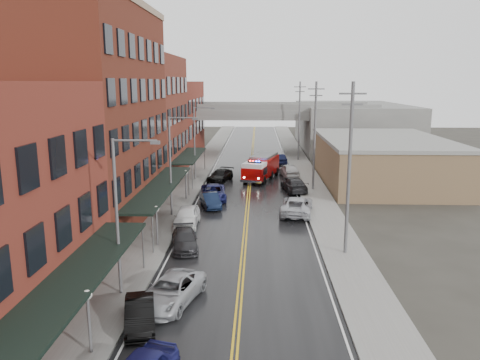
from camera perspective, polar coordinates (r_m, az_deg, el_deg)
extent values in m
cube|color=black|center=(48.08, 0.99, -2.50)|extent=(11.00, 160.00, 0.02)
cube|color=slate|center=(48.77, -7.62, -2.32)|extent=(3.00, 160.00, 0.15)
cube|color=slate|center=(48.47, 9.66, -2.48)|extent=(3.00, 160.00, 0.15)
cube|color=gray|center=(48.51, -5.70, -2.35)|extent=(0.30, 160.00, 0.15)
cube|color=gray|center=(48.28, 7.72, -2.47)|extent=(0.30, 160.00, 0.15)
cube|color=#5C2818|center=(42.16, -17.72, 7.30)|extent=(9.00, 20.00, 18.00)
cube|color=maroon|center=(58.99, -11.88, 7.31)|extent=(9.00, 15.00, 15.00)
cube|color=maroon|center=(76.15, -8.65, 7.28)|extent=(9.00, 20.00, 12.00)
cube|color=#836146|center=(59.28, 16.89, 2.20)|extent=(14.00, 22.00, 5.00)
cube|color=slate|center=(88.58, 13.39, 6.42)|extent=(18.00, 30.00, 8.00)
cube|color=black|center=(23.98, -19.01, -10.76)|extent=(2.60, 16.00, 0.18)
cylinder|color=slate|center=(30.93, -11.74, -8.15)|extent=(0.10, 0.10, 3.00)
cube|color=black|center=(41.44, -9.63, -0.77)|extent=(2.60, 18.00, 0.18)
cylinder|color=slate|center=(33.50, -10.60, -6.53)|extent=(0.10, 0.10, 3.00)
cylinder|color=slate|center=(49.83, -6.28, -0.30)|extent=(0.10, 0.10, 3.00)
cube|color=black|center=(58.38, -6.16, 3.00)|extent=(2.60, 13.00, 0.18)
cylinder|color=slate|center=(52.54, -5.83, 0.35)|extent=(0.10, 0.10, 3.00)
cylinder|color=slate|center=(64.44, -4.33, 2.52)|extent=(0.10, 0.10, 3.00)
cylinder|color=#59595B|center=(22.60, -17.89, -16.62)|extent=(0.14, 0.14, 2.80)
sphere|color=silver|center=(21.94, -18.14, -13.16)|extent=(0.44, 0.44, 0.44)
cylinder|color=#59595B|center=(35.02, -10.10, -5.86)|extent=(0.14, 0.14, 2.80)
sphere|color=silver|center=(34.60, -10.19, -3.49)|extent=(0.44, 0.44, 0.44)
cylinder|color=#59595B|center=(48.31, -6.61, -0.82)|extent=(0.14, 0.14, 2.80)
sphere|color=silver|center=(48.01, -6.65, 0.93)|extent=(0.44, 0.44, 0.44)
cylinder|color=#59595B|center=(26.83, -14.77, -4.68)|extent=(0.18, 0.18, 9.00)
cylinder|color=#59595B|center=(25.61, -12.72, 4.72)|extent=(2.40, 0.12, 0.12)
cube|color=#59595B|center=(25.36, -10.30, 4.52)|extent=(0.50, 0.22, 0.18)
cylinder|color=#59595B|center=(41.97, -8.49, 1.52)|extent=(0.18, 0.18, 9.00)
cylinder|color=#59595B|center=(41.21, -7.02, 7.54)|extent=(2.40, 0.12, 0.12)
cube|color=#59595B|center=(41.05, -5.49, 7.42)|extent=(0.50, 0.22, 0.18)
cylinder|color=#59595B|center=(57.58, -5.57, 4.39)|extent=(0.18, 0.18, 9.00)
cylinder|color=#59595B|center=(57.02, -4.45, 8.78)|extent=(2.40, 0.12, 0.12)
cube|color=#59595B|center=(56.91, -3.34, 8.69)|extent=(0.50, 0.22, 0.18)
cylinder|color=#59595B|center=(32.72, 13.15, 1.07)|extent=(0.24, 0.24, 12.00)
cube|color=#59595B|center=(32.18, 13.60, 10.20)|extent=(1.80, 0.12, 0.12)
cube|color=#59595B|center=(32.20, 13.53, 8.96)|extent=(1.40, 0.12, 0.12)
cylinder|color=#59595B|center=(52.28, 9.09, 5.20)|extent=(0.24, 0.24, 12.00)
cube|color=#59595B|center=(51.94, 9.28, 10.90)|extent=(1.80, 0.12, 0.12)
cube|color=#59595B|center=(51.95, 9.25, 10.13)|extent=(1.40, 0.12, 0.12)
cylinder|color=#59595B|center=(72.08, 7.23, 7.06)|extent=(0.24, 0.24, 12.00)
cube|color=#59595B|center=(71.83, 7.34, 11.20)|extent=(1.80, 0.12, 0.12)
cube|color=#59595B|center=(71.85, 7.32, 10.64)|extent=(1.40, 0.12, 0.12)
cube|color=slate|center=(78.74, 1.53, 8.10)|extent=(40.00, 10.00, 1.50)
cube|color=slate|center=(79.97, -6.43, 5.39)|extent=(1.60, 8.00, 6.00)
cube|color=slate|center=(79.70, 9.48, 5.28)|extent=(1.60, 8.00, 6.00)
cube|color=#9C0707|center=(59.36, 2.92, 1.81)|extent=(4.06, 6.11, 2.14)
cube|color=#9C0707|center=(55.67, 1.79, 0.82)|extent=(3.21, 3.27, 1.53)
cube|color=silver|center=(55.48, 1.79, 1.86)|extent=(3.02, 3.04, 0.51)
cube|color=black|center=(55.80, 1.85, 1.17)|extent=(2.93, 2.30, 0.82)
cube|color=slate|center=(59.16, 2.94, 2.98)|extent=(3.69, 5.64, 0.31)
cube|color=black|center=(55.43, 1.80, 2.20)|extent=(1.65, 0.74, 0.14)
sphere|color=#FF0C0C|center=(55.58, 1.24, 2.31)|extent=(0.20, 0.20, 0.20)
sphere|color=#1933FF|center=(55.25, 2.35, 2.25)|extent=(0.20, 0.20, 0.20)
cylinder|color=black|center=(56.06, 0.66, 0.11)|extent=(1.08, 0.64, 1.02)
cylinder|color=black|center=(55.41, 2.86, -0.05)|extent=(1.08, 0.64, 1.02)
cylinder|color=black|center=(59.40, 1.74, 0.77)|extent=(1.08, 0.64, 1.02)
cylinder|color=black|center=(58.79, 3.83, 0.64)|extent=(1.08, 0.64, 1.02)
cylinder|color=black|center=(61.79, 2.44, 1.21)|extent=(1.08, 0.64, 1.02)
cylinder|color=black|center=(61.21, 4.45, 1.08)|extent=(1.08, 0.64, 1.02)
imported|color=black|center=(24.67, -12.12, -15.65)|extent=(2.37, 4.32, 1.35)
imported|color=#A5A8AD|center=(26.60, -8.41, -13.22)|extent=(3.74, 5.76, 1.47)
imported|color=#262628|center=(34.60, -6.78, -7.27)|extent=(2.68, 4.83, 1.32)
imported|color=white|center=(39.82, -6.52, -4.43)|extent=(2.01, 4.88, 1.66)
imported|color=black|center=(45.42, -3.63, -2.49)|extent=(2.64, 4.49, 1.40)
imported|color=#161953|center=(48.27, -3.28, -1.54)|extent=(3.20, 5.77, 1.53)
imported|color=black|center=(57.07, -2.42, 0.53)|extent=(3.41, 5.38, 1.45)
imported|color=#B1B3B9|center=(43.29, 6.91, -3.11)|extent=(3.57, 6.26, 1.65)
imported|color=#252527|center=(52.14, 6.60, -0.58)|extent=(3.03, 5.62, 1.55)
imported|color=silver|center=(60.27, 6.02, 1.19)|extent=(2.66, 5.15, 1.67)
imported|color=black|center=(69.42, 4.61, 2.57)|extent=(2.68, 4.86, 1.52)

